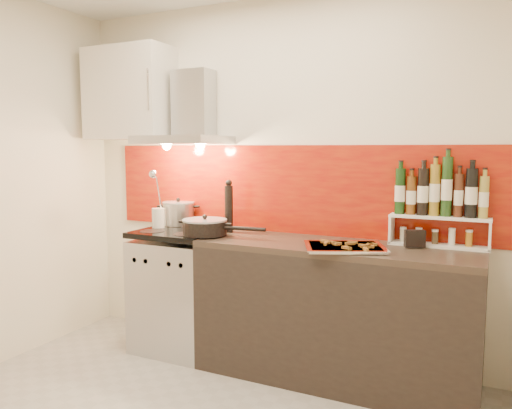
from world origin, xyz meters
The scene contains 13 objects.
back_wall centered at (0.00, 1.40, 1.30)m, with size 3.40×0.02×2.60m, color silver.
backsplash centered at (0.05, 1.39, 1.22)m, with size 3.00×0.02×0.64m, color maroon.
range_stove centered at (-0.70, 1.10, 0.44)m, with size 0.60×0.60×0.91m.
counter centered at (0.50, 1.10, 0.45)m, with size 1.80×0.60×0.90m.
range_hood centered at (-0.70, 1.24, 1.74)m, with size 0.62×0.50×0.61m.
upper_cabinet centered at (-1.25, 1.22, 1.95)m, with size 0.70×0.35×0.72m, color beige.
stock_pot centered at (-0.86, 1.30, 1.00)m, with size 0.25×0.25×0.22m.
saute_pan centered at (-0.42, 1.00, 0.97)m, with size 0.61×0.32×0.15m.
utensil_jar centered at (-0.91, 1.10, 1.04)m, with size 0.10×0.14×0.46m.
pepper_mill centered at (-0.35, 1.21, 1.09)m, with size 0.06×0.06×0.39m.
step_shelf centered at (1.10, 1.32, 1.16)m, with size 0.60×0.16×0.57m.
caddy_box centered at (0.98, 1.20, 0.96)m, with size 0.12×0.05×0.11m, color black.
baking_tray centered at (0.60, 0.97, 0.92)m, with size 0.59×0.53×0.03m.
Camera 1 is at (1.42, -1.98, 1.51)m, focal length 35.00 mm.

